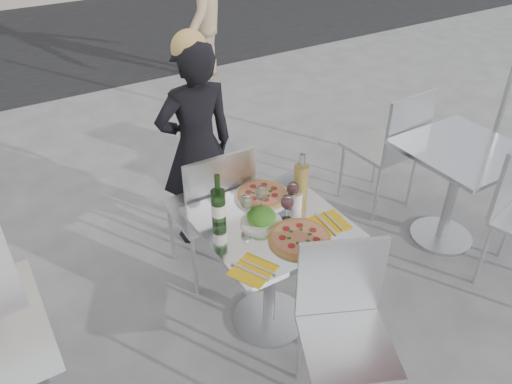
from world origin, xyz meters
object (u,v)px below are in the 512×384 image
wine_bottle (218,205)px  wineglass_white_a (246,202)px  pizza_near (299,238)px  wineglass_white_b (261,194)px  salad_plate (261,218)px  napkin_right (329,223)px  side_chair_rfar (393,142)px  pizza_far (262,195)px  woman_diner (197,148)px  pedestrian_b (201,9)px  chair_near (344,318)px  carafe (301,182)px  chair_far (214,205)px  napkin_left (253,270)px  wineglass_red_b (293,190)px  sugar_shaker (296,199)px  side_table_right (457,175)px  main_table (270,252)px  wineglass_red_a (287,203)px

wine_bottle → wineglass_white_a: wine_bottle is taller
pizza_near → wine_bottle: wine_bottle is taller
wineglass_white_a → wineglass_white_b: bearing=12.8°
salad_plate → napkin_right: size_ratio=1.10×
side_chair_rfar → wine_bottle: (-1.64, -0.38, 0.28)m
pizza_far → woman_diner: bearing=93.7°
pedestrian_b → chair_near: bearing=22.0°
side_chair_rfar → napkin_right: side_chair_rfar is taller
carafe → wineglass_white_b: bearing=173.5°
chair_far → napkin_left: size_ratio=4.04×
chair_far → woman_diner: woman_diner is taller
wineglass_white_b → wineglass_red_b: size_ratio=1.00×
wine_bottle → sugar_shaker: wine_bottle is taller
side_chair_rfar → pizza_far: bearing=9.9°
side_table_right → chair_near: (-1.46, -0.57, 0.00)m
main_table → chair_near: chair_near is taller
chair_near → woman_diner: size_ratio=0.63×
main_table → pedestrian_b: pedestrian_b is taller
salad_plate → side_chair_rfar: bearing=18.9°
side_chair_rfar → napkin_right: bearing=27.8°
side_table_right → napkin_right: 1.28m
chair_near → carafe: carafe is taller
carafe → salad_plate: bearing=-167.5°
woman_diner → wineglass_red_b: 0.92m
main_table → napkin_right: bearing=-34.4°
side_table_right → napkin_left: 1.80m
side_chair_rfar → chair_far: bearing=-2.5°
chair_far → woman_diner: (0.11, 0.44, 0.15)m
pizza_far → salad_plate: salad_plate is taller
wineglass_red_a → wineglass_white_b: bearing=117.3°
pedestrian_b → pizza_far: bearing=18.9°
chair_near → napkin_left: bearing=160.0°
salad_plate → napkin_right: bearing=-32.1°
wineglass_white_a → wineglass_red_a: (0.17, -0.11, 0.00)m
pizza_far → napkin_right: pizza_far is taller
salad_plate → wineglass_red_b: bearing=9.7°
pizza_near → wineglass_red_b: size_ratio=1.98×
salad_plate → wine_bottle: wine_bottle is taller
side_chair_rfar → sugar_shaker: 1.32m
pizza_near → wineglass_white_b: wineglass_white_b is taller
pedestrian_b → wineglass_white_b: pedestrian_b is taller
pizza_near → wineglass_white_a: (-0.14, 0.28, 0.10)m
main_table → carafe: bearing=18.6°
chair_far → wineglass_white_b: bearing=103.8°
main_table → wineglass_red_a: 0.33m
pedestrian_b → pizza_far: size_ratio=5.19×
sugar_shaker → napkin_left: bearing=-146.5°
chair_far → napkin_right: bearing=117.3°
wineglass_red_a → woman_diner: bearing=92.7°
woman_diner → side_chair_rfar: bearing=165.2°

